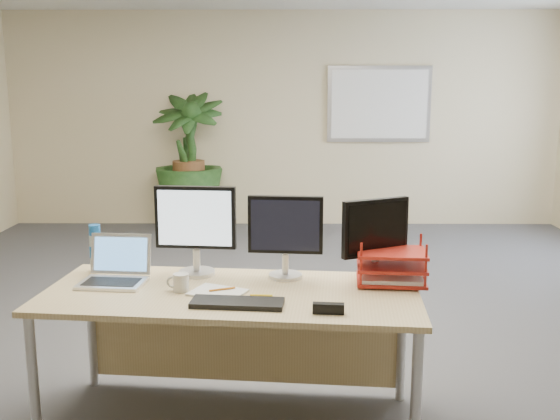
{
  "coord_description": "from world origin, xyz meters",
  "views": [
    {
      "loc": [
        0.02,
        -4.0,
        1.75
      ],
      "look_at": [
        -0.02,
        0.35,
        0.9
      ],
      "focal_mm": 40.0,
      "sensor_mm": 36.0,
      "label": 1
    }
  ],
  "objects_px": {
    "monitor_right": "(285,231)",
    "floor_plant": "(189,170)",
    "desk": "(235,313)",
    "monitor_left": "(196,224)",
    "laptop": "(116,270)"
  },
  "relations": [
    {
      "from": "desk",
      "to": "floor_plant",
      "type": "bearing_deg",
      "value": 101.57
    },
    {
      "from": "monitor_right",
      "to": "floor_plant",
      "type": "bearing_deg",
      "value": 105.2
    },
    {
      "from": "desk",
      "to": "laptop",
      "type": "height_order",
      "value": "laptop"
    },
    {
      "from": "desk",
      "to": "laptop",
      "type": "bearing_deg",
      "value": 175.0
    },
    {
      "from": "floor_plant",
      "to": "monitor_right",
      "type": "relative_size",
      "value": 3.33
    },
    {
      "from": "laptop",
      "to": "floor_plant",
      "type": "bearing_deg",
      "value": 93.76
    },
    {
      "from": "laptop",
      "to": "monitor_right",
      "type": "bearing_deg",
      "value": 4.95
    },
    {
      "from": "desk",
      "to": "monitor_left",
      "type": "bearing_deg",
      "value": 140.13
    },
    {
      "from": "floor_plant",
      "to": "laptop",
      "type": "relative_size",
      "value": 4.19
    },
    {
      "from": "desk",
      "to": "monitor_right",
      "type": "bearing_deg",
      "value": 26.61
    },
    {
      "from": "floor_plant",
      "to": "monitor_left",
      "type": "xyz_separation_m",
      "value": [
        0.71,
        -4.37,
        0.27
      ]
    },
    {
      "from": "monitor_left",
      "to": "desk",
      "type": "bearing_deg",
      "value": -39.87
    },
    {
      "from": "monitor_left",
      "to": "laptop",
      "type": "xyz_separation_m",
      "value": [
        -0.41,
        -0.13,
        -0.22
      ]
    },
    {
      "from": "monitor_left",
      "to": "monitor_right",
      "type": "height_order",
      "value": "monitor_left"
    },
    {
      "from": "desk",
      "to": "monitor_left",
      "type": "height_order",
      "value": "monitor_left"
    }
  ]
}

